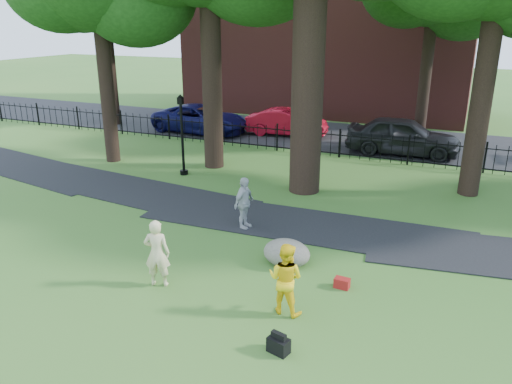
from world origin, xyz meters
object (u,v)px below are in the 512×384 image
at_px(man, 285,279).
at_px(lamppost, 182,136).
at_px(woman, 157,253).
at_px(boulder, 287,251).
at_px(red_sedan, 287,122).

bearing_deg(man, lamppost, -42.67).
distance_m(man, lamppost, 10.56).
distance_m(woman, man, 3.13).
bearing_deg(boulder, man, -70.78).
height_order(man, boulder, man).
bearing_deg(man, red_sedan, -65.64).
height_order(woman, boulder, woman).
bearing_deg(boulder, woman, -137.40).
bearing_deg(red_sedan, man, -165.56).
bearing_deg(woman, red_sedan, -98.84).
xyz_separation_m(woman, man, (3.13, 0.11, -0.03)).
height_order(woman, lamppost, lamppost).
relative_size(man, lamppost, 0.50).
height_order(boulder, red_sedan, red_sedan).
bearing_deg(lamppost, red_sedan, 76.25).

